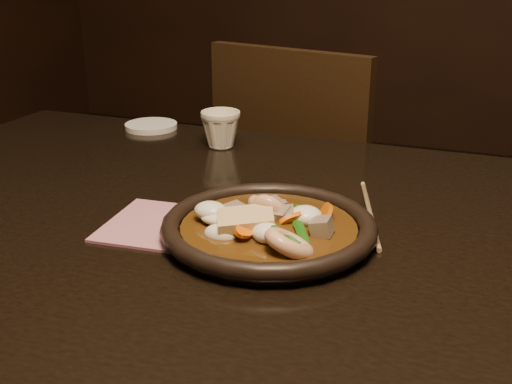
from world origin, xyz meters
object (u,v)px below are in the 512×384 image
(table, at_px, (302,276))
(tea_cup, at_px, (221,128))
(plate, at_px, (269,228))
(chair, at_px, (311,205))

(table, xyz_separation_m, tea_cup, (-0.27, 0.32, 0.12))
(table, bearing_deg, plate, -125.84)
(chair, height_order, plate, chair)
(table, xyz_separation_m, plate, (-0.04, -0.05, 0.09))
(table, height_order, plate, plate)
(table, height_order, chair, chair)
(chair, xyz_separation_m, tea_cup, (-0.09, -0.37, 0.29))
(chair, relative_size, tea_cup, 11.59)
(tea_cup, bearing_deg, plate, -57.68)
(chair, distance_m, tea_cup, 0.48)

